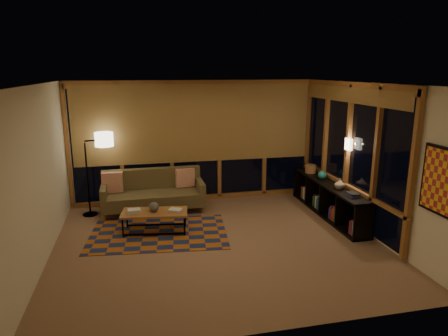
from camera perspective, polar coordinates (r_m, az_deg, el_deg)
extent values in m
cube|color=#947056|center=(7.03, -0.89, -10.64)|extent=(5.50, 5.00, 0.01)
cube|color=white|center=(6.40, -0.98, 11.93)|extent=(5.50, 5.00, 0.01)
cube|color=#F3EAC8|center=(9.00, -4.15, 3.80)|extent=(5.50, 0.01, 2.70)
cube|color=#F3EAC8|center=(4.28, 5.91, -7.68)|extent=(5.50, 0.01, 2.70)
cube|color=#F3EAC8|center=(6.62, -24.93, -1.13)|extent=(0.01, 5.00, 2.70)
cube|color=#F3EAC8|center=(7.62, 19.78, 1.17)|extent=(0.01, 5.00, 2.70)
cube|color=#AB5518|center=(7.50, -9.30, -9.15)|extent=(2.62, 1.90, 0.01)
sphere|color=black|center=(7.42, -9.98, -5.47)|extent=(0.19, 0.19, 0.18)
cylinder|color=#996437|center=(9.09, 12.25, -0.12)|extent=(0.27, 0.27, 0.18)
sphere|color=teal|center=(8.63, 13.85, -0.97)|extent=(0.19, 0.19, 0.17)
imported|color=tan|center=(7.99, 16.21, -2.19)|extent=(0.24, 0.24, 0.20)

